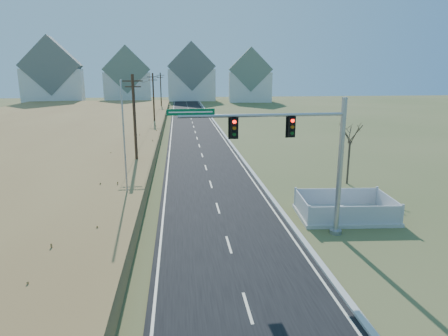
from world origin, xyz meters
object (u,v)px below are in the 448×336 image
(fence_enclosure, at_px, (345,213))
(bare_tree, at_px, (351,132))
(open_sign, at_px, (339,210))
(traffic_signal_mast, at_px, (308,155))
(flagpole, at_px, (125,160))

(fence_enclosure, bearing_deg, bare_tree, 69.99)
(open_sign, height_order, bare_tree, bare_tree)
(bare_tree, bearing_deg, open_sign, -116.86)
(traffic_signal_mast, distance_m, fence_enclosure, 6.32)
(open_sign, bearing_deg, flagpole, -168.09)
(fence_enclosure, xyz_separation_m, flagpole, (-14.18, 3.06, 3.20))
(traffic_signal_mast, height_order, bare_tree, traffic_signal_mast)
(flagpole, relative_size, bare_tree, 1.60)
(traffic_signal_mast, height_order, open_sign, traffic_signal_mast)
(traffic_signal_mast, bearing_deg, flagpole, 149.59)
(fence_enclosure, distance_m, open_sign, 0.49)
(open_sign, relative_size, flagpole, 0.07)
(flagpole, height_order, bare_tree, flagpole)
(traffic_signal_mast, xyz_separation_m, open_sign, (3.36, 3.12, -4.43))
(fence_enclosure, relative_size, bare_tree, 1.15)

